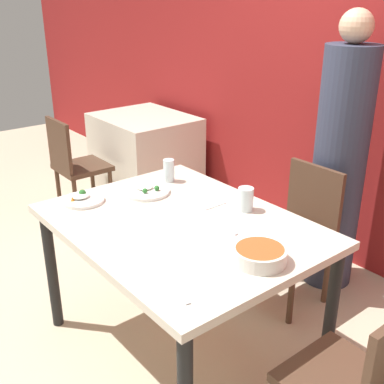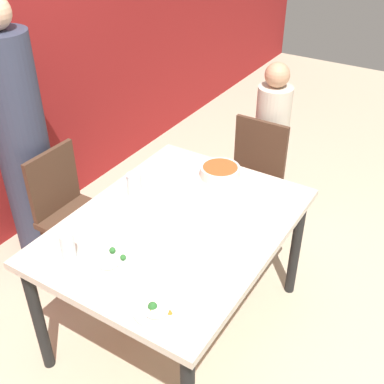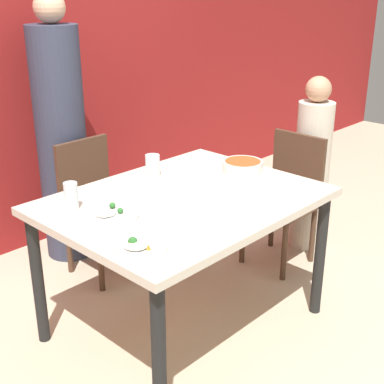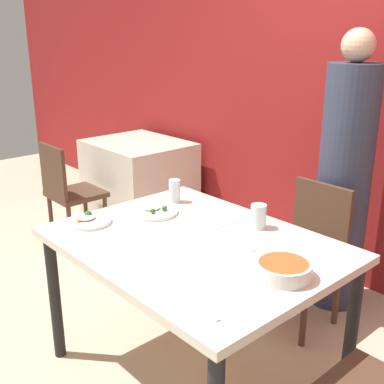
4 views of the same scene
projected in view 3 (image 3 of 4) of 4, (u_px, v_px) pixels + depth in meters
ground_plane at (185, 324)px, 2.94m from camera, size 10.00×10.00×0.00m
wall_back at (15, 50)px, 3.42m from camera, size 10.00×0.06×2.70m
dining_table at (185, 212)px, 2.70m from camera, size 1.33×1.01×0.76m
chair_adult_spot at (96, 203)px, 3.36m from camera, size 0.40×0.40×0.85m
chair_child_spot at (286, 195)px, 3.48m from camera, size 0.40×0.40×0.85m
person_adult at (62, 141)px, 3.45m from camera, size 0.32×0.32×1.71m
person_child at (311, 170)px, 3.65m from camera, size 0.24×0.24×1.20m
bowl_curry at (243, 166)px, 3.01m from camera, size 0.23×0.23×0.06m
plate_rice_adult at (110, 215)px, 2.43m from camera, size 0.26×0.26×0.05m
plate_rice_child at (139, 246)px, 2.14m from camera, size 0.22×0.22×0.06m
glass_water_tall at (153, 166)px, 2.93m from camera, size 0.08×0.08×0.12m
glass_water_short at (71, 196)px, 2.50m from camera, size 0.07×0.07×0.13m
napkin_folded at (137, 189)px, 2.76m from camera, size 0.14×0.14×0.01m
fork_steel at (194, 182)px, 2.86m from camera, size 0.18×0.04×0.01m
spoon_steel at (298, 191)px, 2.74m from camera, size 0.18×0.06×0.01m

